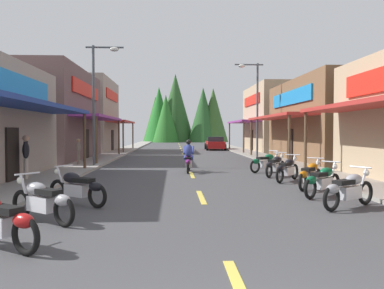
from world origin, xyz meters
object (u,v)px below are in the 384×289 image
object	(u,v)px
motorcycle_parked_left_1	(42,200)
rider_cruising_lead	(189,159)
pedestrian_browsing	(79,150)
motorcycle_parked_right_1	(323,180)
motorcycle_parked_left_2	(78,187)
streetlamp_left	(99,89)
motorcycle_parked_right_4	(275,165)
pedestrian_by_shop	(26,155)
motorcycle_parked_right_3	(287,169)
motorcycle_parked_right_5	(266,162)
streetlamp_right	(254,98)
motorcycle_parked_right_2	(310,175)
parked_car_curbside	(215,143)
motorcycle_parked_right_0	(349,189)

from	to	relation	value
motorcycle_parked_left_1	rider_cruising_lead	size ratio (longest dim) A/B	0.82
rider_cruising_lead	pedestrian_browsing	distance (m)	6.98
motorcycle_parked_right_1	motorcycle_parked_left_2	bearing A→B (deg)	147.08
streetlamp_left	motorcycle_parked_right_4	size ratio (longest dim) A/B	3.69
motorcycle_parked_left_2	pedestrian_browsing	world-z (taller)	pedestrian_browsing
pedestrian_by_shop	pedestrian_browsing	size ratio (longest dim) A/B	1.17
streetlamp_left	motorcycle_parked_right_3	world-z (taller)	streetlamp_left
motorcycle_parked_right_1	motorcycle_parked_right_5	distance (m)	7.09
motorcycle_parked_left_2	pedestrian_browsing	size ratio (longest dim) A/B	1.17
streetlamp_right	motorcycle_parked_right_2	distance (m)	15.39
motorcycle_parked_right_2	streetlamp_left	bearing A→B (deg)	83.65
motorcycle_parked_right_5	rider_cruising_lead	xyz separation A→B (m)	(-3.70, 0.13, 0.17)
motorcycle_parked_right_5	pedestrian_browsing	bearing A→B (deg)	125.94
streetlamp_right	motorcycle_parked_right_1	world-z (taller)	streetlamp_right
motorcycle_parked_left_1	rider_cruising_lead	bearing A→B (deg)	-71.60
motorcycle_parked_right_1	motorcycle_parked_left_1	xyz separation A→B (m)	(-7.26, -3.06, 0.00)
motorcycle_parked_left_1	rider_cruising_lead	world-z (taller)	rider_cruising_lead
motorcycle_parked_right_4	motorcycle_parked_right_5	world-z (taller)	same
motorcycle_parked_right_1	rider_cruising_lead	bearing A→B (deg)	75.63
pedestrian_by_shop	parked_car_curbside	world-z (taller)	pedestrian_by_shop
parked_car_curbside	motorcycle_parked_right_4	bearing A→B (deg)	-178.68
motorcycle_parked_left_2	parked_car_curbside	distance (m)	31.88
motorcycle_parked_right_0	motorcycle_parked_right_3	xyz separation A→B (m)	(-0.00, 5.41, 0.00)
rider_cruising_lead	parked_car_curbside	xyz separation A→B (m)	(3.68, 22.81, 0.03)
streetlamp_right	motorcycle_parked_right_2	xyz separation A→B (m)	(-1.06, -14.86, -3.88)
motorcycle_parked_right_5	streetlamp_right	bearing A→B (deg)	48.56
motorcycle_parked_left_1	pedestrian_browsing	distance (m)	14.01
streetlamp_right	rider_cruising_lead	world-z (taller)	streetlamp_right
motorcycle_parked_right_4	motorcycle_parked_left_2	xyz separation A→B (m)	(-6.96, -6.44, 0.00)
motorcycle_parked_right_0	motorcycle_parked_left_2	world-z (taller)	same
motorcycle_parked_right_1	motorcycle_parked_left_2	world-z (taller)	same
motorcycle_parked_right_0	motorcycle_parked_right_2	world-z (taller)	same
rider_cruising_lead	motorcycle_parked_right_2	bearing A→B (deg)	-140.72
motorcycle_parked_right_1	motorcycle_parked_left_2	size ratio (longest dim) A/B	0.92
pedestrian_by_shop	motorcycle_parked_right_1	bearing A→B (deg)	-32.55
streetlamp_left	parked_car_curbside	size ratio (longest dim) A/B	1.53
streetlamp_right	pedestrian_browsing	bearing A→B (deg)	-152.61
motorcycle_parked_right_5	pedestrian_by_shop	xyz separation A→B (m)	(-10.08, -3.27, 0.57)
motorcycle_parked_right_2	motorcycle_parked_right_4	size ratio (longest dim) A/B	0.97
motorcycle_parked_right_0	parked_car_curbside	bearing A→B (deg)	56.71
motorcycle_parked_right_2	rider_cruising_lead	bearing A→B (deg)	73.25
motorcycle_parked_right_4	motorcycle_parked_right_5	xyz separation A→B (m)	(-0.01, 1.74, 0.00)
streetlamp_left	motorcycle_parked_right_3	xyz separation A→B (m)	(8.50, -6.59, -3.77)
streetlamp_right	motorcycle_parked_left_2	bearing A→B (deg)	-115.17
motorcycle_parked_right_3	motorcycle_parked_left_1	xyz separation A→B (m)	(-7.24, -6.66, 0.00)
motorcycle_parked_left_1	motorcycle_parked_right_2	bearing A→B (deg)	-110.81
motorcycle_parked_right_0	motorcycle_parked_left_2	size ratio (longest dim) A/B	1.02
motorcycle_parked_right_4	rider_cruising_lead	size ratio (longest dim) A/B	0.84
motorcycle_parked_right_4	rider_cruising_lead	bearing A→B (deg)	99.16
motorcycle_parked_right_4	streetlamp_right	bearing A→B (deg)	29.28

